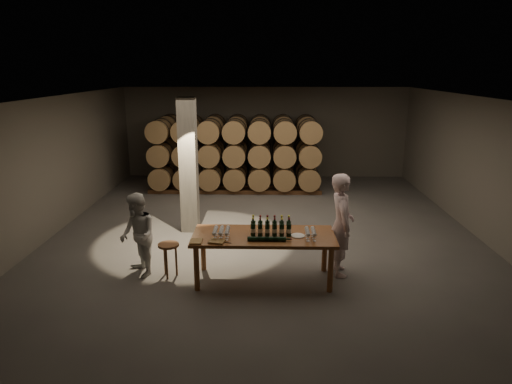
{
  "coord_description": "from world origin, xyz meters",
  "views": [
    {
      "loc": [
        0.05,
        -10.31,
        3.84
      ],
      "look_at": [
        -0.19,
        -0.27,
        1.1
      ],
      "focal_mm": 32.0,
      "sensor_mm": 36.0,
      "label": 1
    }
  ],
  "objects_px": {
    "person_man": "(341,225)",
    "person_woman": "(138,235)",
    "bottle_cluster": "(271,228)",
    "plate": "(298,236)",
    "stool": "(169,250)",
    "tasting_table": "(264,240)",
    "notebook_near": "(217,241)"
  },
  "relations": [
    {
      "from": "person_man",
      "to": "person_woman",
      "type": "bearing_deg",
      "value": 90.81
    },
    {
      "from": "bottle_cluster",
      "to": "person_woman",
      "type": "relative_size",
      "value": 0.46
    },
    {
      "from": "plate",
      "to": "stool",
      "type": "bearing_deg",
      "value": 175.96
    },
    {
      "from": "stool",
      "to": "tasting_table",
      "type": "bearing_deg",
      "value": -3.76
    },
    {
      "from": "plate",
      "to": "stool",
      "type": "xyz_separation_m",
      "value": [
        -2.4,
        0.17,
        -0.37
      ]
    },
    {
      "from": "tasting_table",
      "to": "bottle_cluster",
      "type": "relative_size",
      "value": 3.53
    },
    {
      "from": "plate",
      "to": "person_woman",
      "type": "height_order",
      "value": "person_woman"
    },
    {
      "from": "plate",
      "to": "notebook_near",
      "type": "relative_size",
      "value": 0.94
    },
    {
      "from": "bottle_cluster",
      "to": "notebook_near",
      "type": "bearing_deg",
      "value": -156.82
    },
    {
      "from": "tasting_table",
      "to": "notebook_near",
      "type": "xyz_separation_m",
      "value": [
        -0.81,
        -0.39,
        0.12
      ]
    },
    {
      "from": "bottle_cluster",
      "to": "person_man",
      "type": "height_order",
      "value": "person_man"
    },
    {
      "from": "notebook_near",
      "to": "person_woman",
      "type": "xyz_separation_m",
      "value": [
        -1.56,
        0.57,
        -0.11
      ]
    },
    {
      "from": "stool",
      "to": "plate",
      "type": "bearing_deg",
      "value": -4.04
    },
    {
      "from": "tasting_table",
      "to": "bottle_cluster",
      "type": "bearing_deg",
      "value": 5.5
    },
    {
      "from": "bottle_cluster",
      "to": "person_woman",
      "type": "xyz_separation_m",
      "value": [
        -2.5,
        0.17,
        -0.22
      ]
    },
    {
      "from": "person_woman",
      "to": "stool",
      "type": "bearing_deg",
      "value": 51.28
    },
    {
      "from": "bottle_cluster",
      "to": "person_woman",
      "type": "height_order",
      "value": "person_woman"
    },
    {
      "from": "person_man",
      "to": "bottle_cluster",
      "type": "bearing_deg",
      "value": 102.11
    },
    {
      "from": "tasting_table",
      "to": "notebook_near",
      "type": "height_order",
      "value": "notebook_near"
    },
    {
      "from": "plate",
      "to": "person_woman",
      "type": "distance_m",
      "value": 3.0
    },
    {
      "from": "tasting_table",
      "to": "bottle_cluster",
      "type": "xyz_separation_m",
      "value": [
        0.13,
        0.01,
        0.23
      ]
    },
    {
      "from": "stool",
      "to": "person_woman",
      "type": "relative_size",
      "value": 0.41
    },
    {
      "from": "person_man",
      "to": "person_woman",
      "type": "height_order",
      "value": "person_man"
    },
    {
      "from": "person_man",
      "to": "person_woman",
      "type": "relative_size",
      "value": 1.23
    },
    {
      "from": "bottle_cluster",
      "to": "stool",
      "type": "height_order",
      "value": "bottle_cluster"
    },
    {
      "from": "tasting_table",
      "to": "plate",
      "type": "xyz_separation_m",
      "value": [
        0.62,
        -0.05,
        0.11
      ]
    },
    {
      "from": "bottle_cluster",
      "to": "stool",
      "type": "bearing_deg",
      "value": 176.88
    },
    {
      "from": "person_man",
      "to": "person_woman",
      "type": "xyz_separation_m",
      "value": [
        -3.83,
        -0.15,
        -0.19
      ]
    },
    {
      "from": "plate",
      "to": "person_man",
      "type": "height_order",
      "value": "person_man"
    },
    {
      "from": "plate",
      "to": "person_woman",
      "type": "xyz_separation_m",
      "value": [
        -2.99,
        0.23,
        -0.11
      ]
    },
    {
      "from": "bottle_cluster",
      "to": "plate",
      "type": "bearing_deg",
      "value": -7.63
    },
    {
      "from": "tasting_table",
      "to": "person_woman",
      "type": "distance_m",
      "value": 2.38
    }
  ]
}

